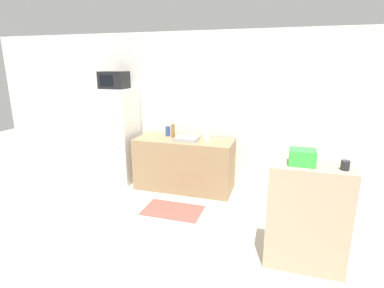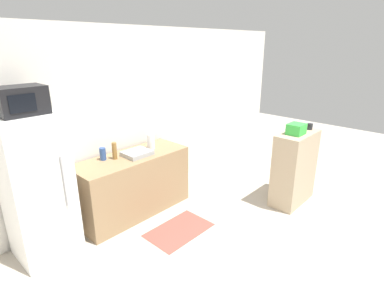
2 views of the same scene
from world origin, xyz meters
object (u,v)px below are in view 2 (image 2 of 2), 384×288
(bottle_short, at_px, (103,154))
(basket, at_px, (296,129))
(bottle_tall, at_px, (115,151))
(microwave, at_px, (21,100))
(paper_towel_roll, at_px, (151,141))
(jar, at_px, (310,127))
(refrigerator, at_px, (37,188))

(bottle_short, xyz_separation_m, basket, (2.10, -1.71, 0.24))
(bottle_tall, bearing_deg, microwave, -177.35)
(microwave, xyz_separation_m, paper_towel_roll, (1.64, 0.01, -0.83))
(jar, distance_m, paper_towel_roll, 2.40)
(jar, bearing_deg, refrigerator, 154.43)
(refrigerator, bearing_deg, jar, -25.57)
(bottle_tall, height_order, bottle_short, bottle_tall)
(refrigerator, bearing_deg, basket, -27.65)
(bottle_short, bearing_deg, jar, -35.31)
(refrigerator, relative_size, microwave, 3.74)
(refrigerator, height_order, paper_towel_roll, refrigerator)
(basket, distance_m, jar, 0.38)
(microwave, bearing_deg, refrigerator, 71.38)
(basket, bearing_deg, bottle_tall, 140.51)
(refrigerator, bearing_deg, bottle_short, 8.34)
(bottle_tall, height_order, basket, basket)
(jar, bearing_deg, bottle_tall, 144.63)
(refrigerator, distance_m, basket, 3.42)
(microwave, height_order, paper_towel_roll, microwave)
(microwave, bearing_deg, bottle_short, 8.41)
(bottle_short, relative_size, basket, 0.68)
(refrigerator, height_order, microwave, microwave)
(refrigerator, distance_m, bottle_tall, 1.05)
(refrigerator, distance_m, microwave, 0.98)
(microwave, height_order, basket, microwave)
(basket, height_order, paper_towel_roll, basket)
(basket, xyz_separation_m, jar, (0.38, -0.04, -0.03))
(refrigerator, xyz_separation_m, basket, (3.01, -1.58, 0.36))
(refrigerator, xyz_separation_m, microwave, (-0.00, -0.00, 0.98))
(microwave, bearing_deg, bottle_tall, 2.65)
(basket, relative_size, paper_towel_roll, 1.10)
(microwave, relative_size, bottle_tall, 1.92)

